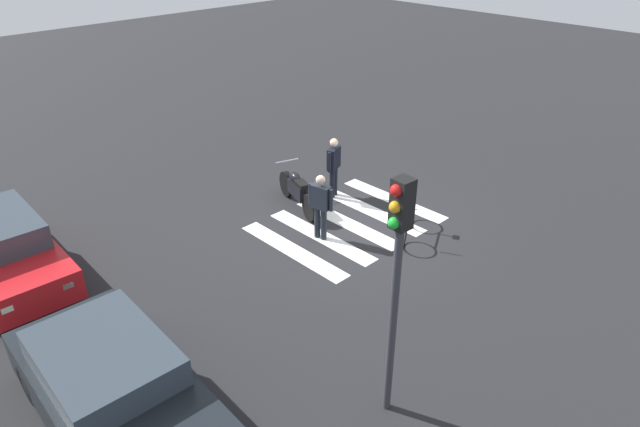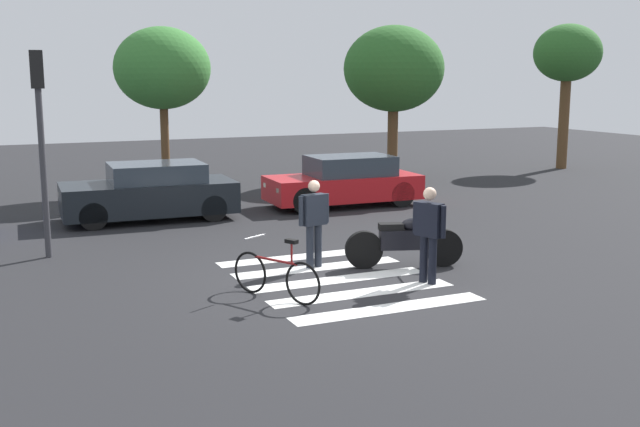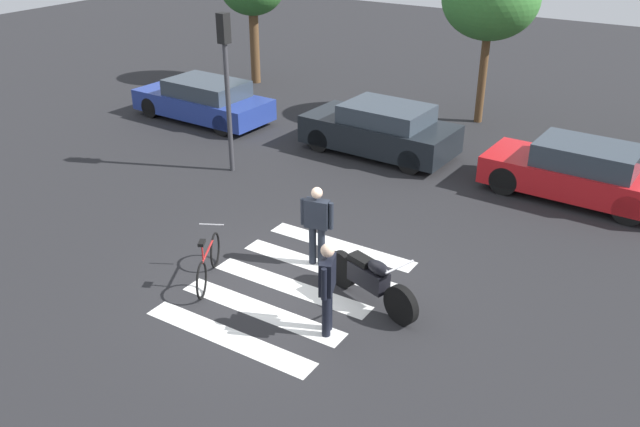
{
  "view_description": "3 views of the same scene",
  "coord_description": "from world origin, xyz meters",
  "px_view_note": "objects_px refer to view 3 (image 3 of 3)",
  "views": [
    {
      "loc": [
        -8.2,
        8.91,
        6.87
      ],
      "look_at": [
        -0.15,
        1.08,
        0.74
      ],
      "focal_mm": 31.68,
      "sensor_mm": 36.0,
      "label": 1
    },
    {
      "loc": [
        -5.47,
        -11.39,
        3.46
      ],
      "look_at": [
        0.36,
        1.59,
        0.87
      ],
      "focal_mm": 42.53,
      "sensor_mm": 36.0,
      "label": 2
    },
    {
      "loc": [
        5.98,
        -8.5,
        6.6
      ],
      "look_at": [
        -0.27,
        1.43,
        0.82
      ],
      "focal_mm": 37.68,
      "sensor_mm": 36.0,
      "label": 3
    }
  ],
  "objects_px": {
    "leaning_bicycle": "(208,263)",
    "traffic_light_pole": "(226,67)",
    "officer_by_motorcycle": "(317,222)",
    "car_black_suv": "(381,130)",
    "police_motorcycle": "(370,280)",
    "car_red_convertible": "(578,172)",
    "car_blue_hatchback": "(204,100)",
    "officer_on_foot": "(327,284)"
  },
  "relations": [
    {
      "from": "leaning_bicycle",
      "to": "traffic_light_pole",
      "type": "height_order",
      "value": "traffic_light_pole"
    },
    {
      "from": "leaning_bicycle",
      "to": "car_black_suv",
      "type": "bearing_deg",
      "value": 93.01
    },
    {
      "from": "officer_by_motorcycle",
      "to": "traffic_light_pole",
      "type": "xyz_separation_m",
      "value": [
        -4.37,
        2.84,
        1.75
      ]
    },
    {
      "from": "officer_on_foot",
      "to": "car_black_suv",
      "type": "xyz_separation_m",
      "value": [
        -3.06,
        7.7,
        -0.26
      ]
    },
    {
      "from": "officer_by_motorcycle",
      "to": "car_black_suv",
      "type": "xyz_separation_m",
      "value": [
        -1.74,
        5.92,
        -0.24
      ]
    },
    {
      "from": "car_blue_hatchback",
      "to": "traffic_light_pole",
      "type": "relative_size",
      "value": 1.14
    },
    {
      "from": "car_black_suv",
      "to": "officer_by_motorcycle",
      "type": "bearing_deg",
      "value": -73.63
    },
    {
      "from": "leaning_bicycle",
      "to": "officer_by_motorcycle",
      "type": "xyz_separation_m",
      "value": [
        1.35,
        1.59,
        0.53
      ]
    },
    {
      "from": "leaning_bicycle",
      "to": "officer_by_motorcycle",
      "type": "bearing_deg",
      "value": 49.69
    },
    {
      "from": "car_black_suv",
      "to": "police_motorcycle",
      "type": "bearing_deg",
      "value": -63.77
    },
    {
      "from": "officer_by_motorcycle",
      "to": "car_blue_hatchback",
      "type": "xyz_separation_m",
      "value": [
        -7.69,
        5.59,
        -0.3
      ]
    },
    {
      "from": "car_blue_hatchback",
      "to": "car_red_convertible",
      "type": "distance_m",
      "value": 11.14
    },
    {
      "from": "officer_on_foot",
      "to": "car_red_convertible",
      "type": "bearing_deg",
      "value": 74.32
    },
    {
      "from": "leaning_bicycle",
      "to": "officer_by_motorcycle",
      "type": "height_order",
      "value": "officer_by_motorcycle"
    },
    {
      "from": "car_red_convertible",
      "to": "car_blue_hatchback",
      "type": "bearing_deg",
      "value": -179.09
    },
    {
      "from": "car_black_suv",
      "to": "car_red_convertible",
      "type": "xyz_separation_m",
      "value": [
        5.18,
        -0.16,
        -0.02
      ]
    },
    {
      "from": "leaning_bicycle",
      "to": "police_motorcycle",
      "type": "bearing_deg",
      "value": 18.07
    },
    {
      "from": "car_black_suv",
      "to": "car_blue_hatchback",
      "type": "bearing_deg",
      "value": -176.81
    },
    {
      "from": "car_red_convertible",
      "to": "officer_on_foot",
      "type": "bearing_deg",
      "value": -105.68
    },
    {
      "from": "leaning_bicycle",
      "to": "car_blue_hatchback",
      "type": "bearing_deg",
      "value": 131.49
    },
    {
      "from": "officer_on_foot",
      "to": "officer_by_motorcycle",
      "type": "distance_m",
      "value": 2.21
    },
    {
      "from": "car_black_suv",
      "to": "car_red_convertible",
      "type": "relative_size",
      "value": 1.01
    },
    {
      "from": "leaning_bicycle",
      "to": "traffic_light_pole",
      "type": "relative_size",
      "value": 0.41
    },
    {
      "from": "car_blue_hatchback",
      "to": "car_black_suv",
      "type": "height_order",
      "value": "car_black_suv"
    },
    {
      "from": "car_blue_hatchback",
      "to": "police_motorcycle",
      "type": "bearing_deg",
      "value": -34.2
    },
    {
      "from": "car_black_suv",
      "to": "officer_on_foot",
      "type": "bearing_deg",
      "value": -68.3
    },
    {
      "from": "car_black_suv",
      "to": "traffic_light_pole",
      "type": "xyz_separation_m",
      "value": [
        -2.63,
        -3.08,
        1.99
      ]
    },
    {
      "from": "police_motorcycle",
      "to": "officer_on_foot",
      "type": "distance_m",
      "value": 1.22
    },
    {
      "from": "car_red_convertible",
      "to": "leaning_bicycle",
      "type": "bearing_deg",
      "value": -123.05
    },
    {
      "from": "traffic_light_pole",
      "to": "car_red_convertible",
      "type": "bearing_deg",
      "value": 20.56
    },
    {
      "from": "car_blue_hatchback",
      "to": "car_red_convertible",
      "type": "xyz_separation_m",
      "value": [
        11.13,
        0.18,
        0.04
      ]
    },
    {
      "from": "police_motorcycle",
      "to": "leaning_bicycle",
      "type": "height_order",
      "value": "police_motorcycle"
    },
    {
      "from": "leaning_bicycle",
      "to": "officer_by_motorcycle",
      "type": "relative_size",
      "value": 0.99
    },
    {
      "from": "officer_by_motorcycle",
      "to": "car_red_convertible",
      "type": "relative_size",
      "value": 0.39
    },
    {
      "from": "leaning_bicycle",
      "to": "car_blue_hatchback",
      "type": "height_order",
      "value": "car_blue_hatchback"
    },
    {
      "from": "officer_on_foot",
      "to": "officer_by_motorcycle",
      "type": "height_order",
      "value": "officer_on_foot"
    },
    {
      "from": "officer_by_motorcycle",
      "to": "car_red_convertible",
      "type": "height_order",
      "value": "officer_by_motorcycle"
    },
    {
      "from": "police_motorcycle",
      "to": "car_black_suv",
      "type": "xyz_separation_m",
      "value": [
        -3.24,
        6.58,
        0.19
      ]
    },
    {
      "from": "officer_by_motorcycle",
      "to": "police_motorcycle",
      "type": "bearing_deg",
      "value": -23.62
    },
    {
      "from": "police_motorcycle",
      "to": "car_red_convertible",
      "type": "height_order",
      "value": "car_red_convertible"
    },
    {
      "from": "officer_on_foot",
      "to": "officer_by_motorcycle",
      "type": "bearing_deg",
      "value": 126.72
    },
    {
      "from": "leaning_bicycle",
      "to": "car_red_convertible",
      "type": "xyz_separation_m",
      "value": [
        4.79,
        7.36,
        0.27
      ]
    }
  ]
}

